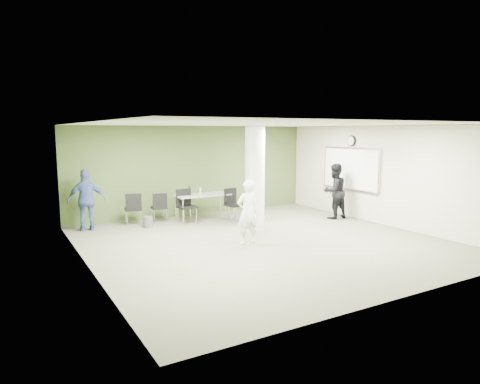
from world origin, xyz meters
TOP-DOWN VIEW (x-y plane):
  - floor at (0.00, 0.00)m, footprint 8.00×8.00m
  - ceiling at (0.00, 0.00)m, footprint 8.00×8.00m
  - wall_back at (0.00, 4.00)m, footprint 8.00×2.80m
  - wall_left at (-4.00, 0.00)m, footprint 0.02×8.00m
  - wall_right_cream at (4.00, 0.00)m, footprint 0.02×8.00m
  - column at (1.00, 2.00)m, footprint 0.56×0.56m
  - whiteboard at (3.92, 1.20)m, footprint 0.05×2.30m
  - wall_clock at (3.92, 1.20)m, footprint 0.06×0.32m
  - folding_table at (-0.15, 3.12)m, footprint 1.64×0.74m
  - wastebasket at (-1.89, 2.92)m, footprint 0.27×0.27m
  - chair_back_left at (-2.16, 3.39)m, footprint 0.53×0.53m
  - chair_back_right at (-1.40, 3.39)m, footprint 0.49×0.49m
  - chair_table_left at (-0.75, 2.98)m, footprint 0.51×0.51m
  - chair_table_right at (0.65, 2.67)m, footprint 0.54×0.54m
  - woman_white at (-0.39, 0.08)m, footprint 0.56×0.37m
  - man_black at (3.40, 1.30)m, footprint 0.81×0.64m
  - man_blue at (-3.40, 3.40)m, footprint 1.01×0.52m

SIDE VIEW (x-z plane):
  - floor at x=0.00m, z-range 0.00..0.00m
  - wastebasket at x=-1.89m, z-range 0.00..0.31m
  - chair_back_right at x=-1.40m, z-range 0.07..0.94m
  - chair_back_left at x=-2.16m, z-range 0.08..1.00m
  - chair_table_right at x=0.65m, z-range 0.08..1.02m
  - chair_table_left at x=-0.75m, z-range 0.08..1.06m
  - folding_table at x=-0.15m, z-range 0.21..1.24m
  - woman_white at x=-0.39m, z-range 0.00..1.52m
  - man_blue at x=-3.40m, z-range 0.00..1.65m
  - man_black at x=3.40m, z-range 0.00..1.67m
  - wall_back at x=0.00m, z-range 1.39..1.41m
  - wall_left at x=-4.00m, z-range 0.00..2.80m
  - wall_right_cream at x=4.00m, z-range 0.00..2.80m
  - column at x=1.00m, z-range 0.00..2.80m
  - whiteboard at x=3.92m, z-range 0.85..2.15m
  - wall_clock at x=3.92m, z-range 2.19..2.51m
  - ceiling at x=0.00m, z-range 2.80..2.80m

